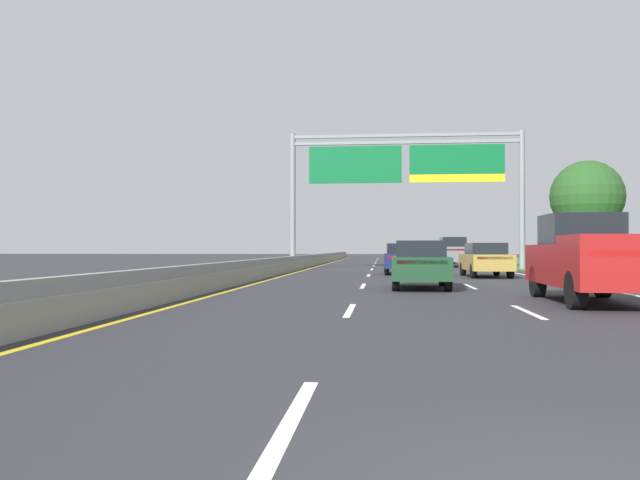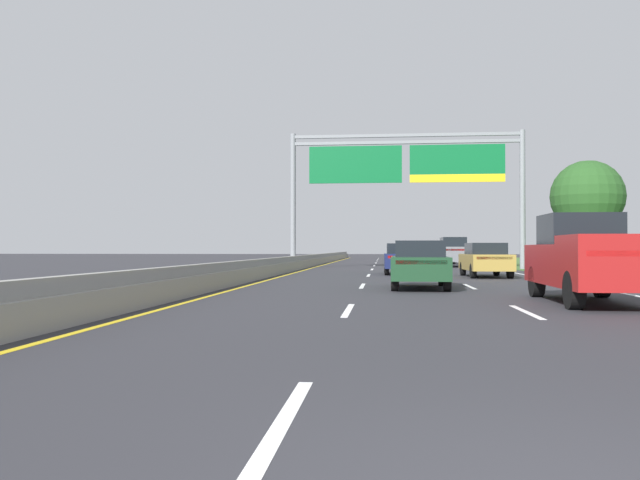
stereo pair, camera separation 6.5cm
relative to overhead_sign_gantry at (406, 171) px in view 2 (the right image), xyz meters
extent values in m
plane|color=#2B2B30|center=(-0.30, -3.77, -6.33)|extent=(220.00, 220.00, 0.00)
cube|color=white|center=(-2.15, -37.27, -6.33)|extent=(0.14, 3.00, 0.01)
cube|color=white|center=(-2.15, -28.27, -6.33)|extent=(0.14, 3.00, 0.01)
cube|color=white|center=(-2.15, -19.27, -6.33)|extent=(0.14, 3.00, 0.01)
cube|color=white|center=(-2.15, -10.27, -6.33)|extent=(0.14, 3.00, 0.01)
cube|color=white|center=(-2.15, -1.27, -6.33)|extent=(0.14, 3.00, 0.01)
cube|color=white|center=(-2.15, 7.73, -6.33)|extent=(0.14, 3.00, 0.01)
cube|color=white|center=(-2.15, 16.73, -6.33)|extent=(0.14, 3.00, 0.01)
cube|color=white|center=(-2.15, 25.73, -6.33)|extent=(0.14, 3.00, 0.01)
cube|color=white|center=(-2.15, 34.73, -6.33)|extent=(0.14, 3.00, 0.01)
cube|color=white|center=(-2.15, 43.73, -6.33)|extent=(0.14, 3.00, 0.01)
cube|color=white|center=(1.55, -28.27, -6.33)|extent=(0.14, 3.00, 0.01)
cube|color=white|center=(1.55, -19.27, -6.33)|extent=(0.14, 3.00, 0.01)
cube|color=white|center=(1.55, -10.27, -6.33)|extent=(0.14, 3.00, 0.01)
cube|color=white|center=(1.55, -1.27, -6.33)|extent=(0.14, 3.00, 0.01)
cube|color=white|center=(1.55, 7.73, -6.33)|extent=(0.14, 3.00, 0.01)
cube|color=white|center=(1.55, 16.73, -6.33)|extent=(0.14, 3.00, 0.01)
cube|color=white|center=(1.55, 25.73, -6.33)|extent=(0.14, 3.00, 0.01)
cube|color=white|center=(1.55, 34.73, -6.33)|extent=(0.14, 3.00, 0.01)
cube|color=white|center=(1.55, 43.73, -6.33)|extent=(0.14, 3.00, 0.01)
cube|color=white|center=(5.60, -3.77, -6.33)|extent=(0.16, 106.00, 0.01)
cube|color=gold|center=(-6.20, -3.77, -6.33)|extent=(0.16, 106.00, 0.01)
cube|color=gray|center=(-6.90, -3.77, -6.06)|extent=(0.60, 110.00, 0.55)
cube|color=gray|center=(-6.90, -3.77, -5.63)|extent=(0.25, 110.00, 0.30)
cylinder|color=gray|center=(-7.35, 0.09, -1.91)|extent=(0.36, 0.36, 8.85)
cylinder|color=gray|center=(7.35, 0.09, -1.91)|extent=(0.36, 0.36, 8.85)
cube|color=gray|center=(0.00, 0.09, 2.30)|extent=(14.70, 0.24, 0.20)
cube|color=gray|center=(0.00, 0.09, 1.85)|extent=(14.70, 0.24, 0.20)
cube|color=#0C602D|center=(-3.25, -0.09, 0.42)|extent=(6.00, 0.12, 2.40)
cube|color=#0C602D|center=(3.25, -0.09, 0.67)|extent=(6.00, 0.12, 1.90)
cube|color=yellow|center=(3.25, -0.09, -0.53)|extent=(6.00, 0.12, 0.50)
cube|color=maroon|center=(3.58, -25.79, -5.41)|extent=(2.06, 5.42, 1.00)
cube|color=black|center=(3.59, -24.94, -4.52)|extent=(1.74, 1.92, 0.78)
cube|color=#B21414|center=(3.55, -28.45, -5.11)|extent=(1.68, 0.10, 0.12)
cube|color=maroon|center=(3.56, -27.52, -4.81)|extent=(2.02, 1.97, 0.20)
cylinder|color=black|center=(2.75, -23.94, -5.91)|extent=(0.31, 0.84, 0.84)
cylinder|color=black|center=(4.45, -23.96, -5.91)|extent=(0.31, 0.84, 0.84)
cylinder|color=black|center=(2.71, -27.61, -5.91)|extent=(0.31, 0.84, 0.84)
cube|color=black|center=(3.65, 15.36, -5.64)|extent=(1.94, 4.45, 0.72)
cube|color=black|center=(3.65, 15.31, -5.02)|extent=(1.63, 2.34, 0.52)
cube|color=#B21414|center=(3.70, 13.20, -5.43)|extent=(1.53, 0.12, 0.12)
cylinder|color=black|center=(2.81, 16.83, -6.00)|extent=(0.24, 0.67, 0.66)
cylinder|color=black|center=(4.41, 16.87, -6.00)|extent=(0.24, 0.67, 0.66)
cylinder|color=black|center=(2.89, 13.84, -6.00)|extent=(0.24, 0.67, 0.66)
cylinder|color=black|center=(4.49, 13.88, -6.00)|extent=(0.24, 0.67, 0.66)
cube|color=#A38438|center=(3.26, -11.56, -5.64)|extent=(1.95, 4.45, 0.72)
cube|color=black|center=(3.26, -11.61, -5.02)|extent=(1.63, 2.34, 0.52)
cube|color=#B21414|center=(3.32, -13.72, -5.43)|extent=(1.53, 0.12, 0.12)
cylinder|color=black|center=(2.42, -10.09, -6.00)|extent=(0.24, 0.67, 0.66)
cylinder|color=black|center=(4.01, -10.04, -6.00)|extent=(0.24, 0.67, 0.66)
cylinder|color=black|center=(2.50, -13.08, -6.00)|extent=(0.24, 0.67, 0.66)
cylinder|color=black|center=(4.10, -13.03, -6.00)|extent=(0.24, 0.67, 0.66)
cube|color=slate|center=(3.52, 5.26, -5.43)|extent=(1.92, 4.71, 1.05)
cube|color=black|center=(3.52, 5.11, -4.56)|extent=(1.65, 3.01, 0.68)
cube|color=#B21414|center=(3.51, 2.95, -5.11)|extent=(1.60, 0.09, 0.12)
cylinder|color=black|center=(2.71, 6.87, -5.95)|extent=(0.26, 0.76, 0.76)
cylinder|color=black|center=(4.35, 6.86, -5.95)|extent=(0.26, 0.76, 0.76)
cylinder|color=black|center=(2.69, 3.67, -5.95)|extent=(0.26, 0.76, 0.76)
cylinder|color=black|center=(4.33, 3.66, -5.95)|extent=(0.26, 0.76, 0.76)
cube|color=#161E47|center=(-0.47, -8.55, -5.64)|extent=(1.85, 4.41, 0.72)
cube|color=black|center=(-0.47, -8.60, -5.02)|extent=(1.58, 2.31, 0.52)
cube|color=#B21414|center=(-0.46, -10.71, -5.43)|extent=(1.53, 0.09, 0.12)
cylinder|color=black|center=(-1.28, -7.06, -6.00)|extent=(0.22, 0.66, 0.66)
cylinder|color=black|center=(0.32, -7.05, -6.00)|extent=(0.22, 0.66, 0.66)
cylinder|color=black|center=(-1.26, -10.05, -6.00)|extent=(0.22, 0.66, 0.66)
cylinder|color=black|center=(0.34, -10.04, -6.00)|extent=(0.22, 0.66, 0.66)
cube|color=#193D23|center=(-0.22, -20.43, -5.64)|extent=(1.95, 4.45, 0.72)
cube|color=black|center=(-0.22, -20.48, -5.02)|extent=(1.63, 2.35, 0.52)
cube|color=#B21414|center=(-0.28, -22.59, -5.43)|extent=(1.53, 0.13, 0.12)
cylinder|color=black|center=(-0.97, -18.91, -6.00)|extent=(0.24, 0.67, 0.66)
cylinder|color=black|center=(0.63, -18.96, -6.00)|extent=(0.24, 0.67, 0.66)
cylinder|color=black|center=(-1.06, -21.90, -6.00)|extent=(0.24, 0.67, 0.66)
cylinder|color=black|center=(0.54, -21.95, -6.00)|extent=(0.24, 0.67, 0.66)
cylinder|color=#4C3823|center=(10.79, -1.70, -4.97)|extent=(0.36, 0.36, 2.72)
sphere|color=#234C1E|center=(10.79, -1.70, -1.88)|extent=(4.33, 4.33, 4.33)
cylinder|color=#4C3823|center=(13.45, 8.45, -5.22)|extent=(0.36, 0.36, 2.23)
sphere|color=#33662D|center=(13.45, 8.45, -2.48)|extent=(4.06, 4.06, 4.06)
camera|label=1|loc=(-1.44, -42.15, -5.01)|focal=36.49mm
camera|label=2|loc=(-1.38, -42.14, -5.01)|focal=36.49mm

